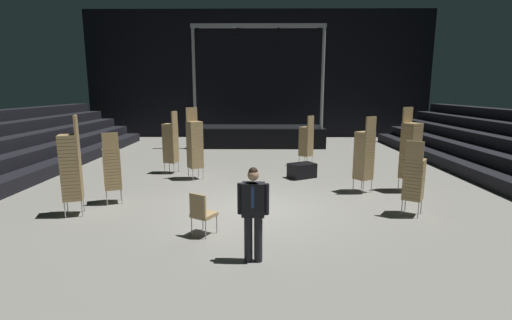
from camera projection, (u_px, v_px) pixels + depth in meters
ground_plane at (257, 210)px, 9.75m from camera, size 22.00×30.00×0.10m
arena_end_wall at (259, 75)px, 23.72m from camera, size 22.00×0.30×8.00m
stage_riser at (258, 134)px, 20.55m from camera, size 7.09×2.76×6.30m
man_with_tie at (253, 209)px, 6.55m from camera, size 0.57×0.26×1.75m
chair_stack_front_left at (171, 142)px, 13.66m from camera, size 0.53×0.53×2.31m
chair_stack_front_right at (410, 150)px, 11.17m from camera, size 0.60×0.60×2.56m
chair_stack_mid_left at (71, 166)px, 8.99m from camera, size 0.56×0.56×2.48m
chair_stack_mid_right at (414, 178)px, 9.06m from camera, size 0.61×0.61×1.88m
chair_stack_mid_centre at (195, 144)px, 12.72m from camera, size 0.61×0.61×2.48m
chair_stack_rear_left at (112, 168)px, 10.02m from camera, size 0.58×0.58×1.96m
chair_stack_rear_right at (364, 155)px, 11.08m from camera, size 0.61×0.61×2.31m
chair_stack_rear_centre at (306, 141)px, 15.05m from camera, size 0.62×0.62×2.05m
equipment_road_case at (302, 171)px, 13.08m from camera, size 1.08×0.96×0.51m
loose_chair_near_man at (202, 212)px, 7.83m from camera, size 0.60×0.60×0.95m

